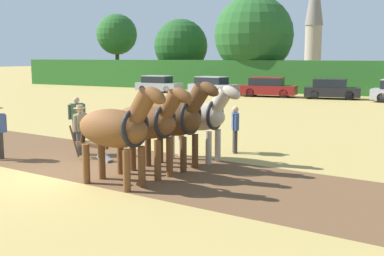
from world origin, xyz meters
name	(u,v)px	position (x,y,z in m)	size (l,w,h in m)	color
ground_plane	(58,176)	(0.00, 0.00, 0.00)	(240.00, 240.00, 0.00)	#A88E4C
plowed_furrow_strip	(55,153)	(-2.22, 2.15, 0.00)	(28.64, 4.26, 0.01)	brown
hedgerow	(333,77)	(0.00, 31.87, 1.41)	(68.41, 1.58, 2.81)	#286023
tree_far_left	(117,35)	(-25.03, 35.35, 5.61)	(4.59, 4.59, 7.94)	#423323
tree_left	(181,46)	(-16.78, 35.59, 4.25)	(5.65, 5.65, 7.09)	#4C3823
tree_center_left	(254,35)	(-7.88, 33.88, 5.14)	(7.41, 7.41, 8.84)	brown
church_spire	(314,17)	(-9.40, 61.06, 8.83)	(2.60, 2.60, 16.88)	gray
draft_horse_lead_left	(116,128)	(2.00, -0.03, 1.42)	(2.79, 1.17, 2.53)	brown
draft_horse_lead_right	(147,123)	(2.11, 1.14, 1.41)	(2.64, 1.09, 2.45)	brown
draft_horse_trail_left	(174,118)	(2.23, 2.31, 1.42)	(2.67, 1.22, 2.54)	#513319
draft_horse_trail_right	(198,116)	(2.33, 3.48, 1.36)	(2.74, 1.13, 2.38)	#B2A38E
plow	(95,150)	(-0.37, 1.97, 0.31)	(1.54, 0.50, 1.13)	#4C331E
farmer_at_plow	(80,126)	(-1.35, 2.44, 0.92)	(0.40, 0.63, 1.60)	#4C4C4C
farmer_beside_team	(235,126)	(2.88, 5.06, 0.87)	(0.40, 0.56, 1.53)	#38332D
farmer_onlooker_right	(77,116)	(-3.20, 4.33, 0.95)	(0.42, 0.58, 1.64)	#38332D
parked_car_far_left	(158,84)	(-14.09, 26.91, 0.71)	(4.04, 1.85, 1.47)	#9E9EA8
parked_car_left	(213,86)	(-8.70, 26.89, 0.72)	(4.25, 2.24, 1.50)	#9E9EA8
parked_car_center_left	(268,87)	(-3.87, 26.98, 0.74)	(4.41, 2.35, 1.52)	maroon
parked_car_center	(332,89)	(0.98, 27.36, 0.72)	(4.21, 2.37, 1.48)	black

